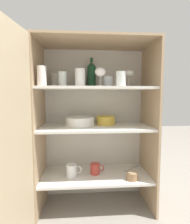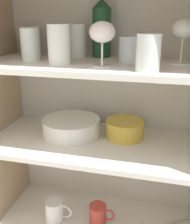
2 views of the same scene
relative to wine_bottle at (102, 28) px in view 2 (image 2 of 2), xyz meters
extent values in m
cube|color=silver|center=(0.03, 0.07, -0.45)|extent=(0.93, 0.02, 1.36)
cube|color=tan|center=(-0.43, -0.14, -0.45)|extent=(0.02, 0.43, 1.36)
cube|color=silver|center=(0.03, -0.14, -0.86)|extent=(0.90, 0.40, 0.02)
cube|color=silver|center=(0.03, -0.14, -0.45)|extent=(0.90, 0.40, 0.02)
cube|color=silver|center=(0.03, -0.14, -0.13)|extent=(0.90, 0.40, 0.02)
cylinder|color=white|center=(0.13, -0.11, -0.07)|extent=(0.08, 0.08, 0.09)
cylinder|color=white|center=(-0.09, -0.04, -0.05)|extent=(0.06, 0.06, 0.13)
cylinder|color=white|center=(-0.10, -0.22, -0.05)|extent=(0.08, 0.08, 0.13)
cylinder|color=white|center=(-0.24, -0.16, -0.06)|extent=(0.07, 0.07, 0.12)
cylinder|color=white|center=(0.20, -0.27, -0.06)|extent=(0.07, 0.07, 0.11)
cylinder|color=white|center=(-0.32, -0.01, -0.06)|extent=(0.08, 0.08, 0.12)
cylinder|color=silver|center=(0.05, -0.23, -0.11)|extent=(0.06, 0.06, 0.01)
cylinder|color=silver|center=(0.05, -0.23, -0.07)|extent=(0.01, 0.01, 0.07)
ellipsoid|color=silver|center=(0.05, -0.23, 0.00)|extent=(0.08, 0.08, 0.07)
cylinder|color=white|center=(0.31, -0.11, -0.11)|extent=(0.08, 0.08, 0.01)
cylinder|color=white|center=(0.31, -0.11, -0.07)|extent=(0.01, 0.01, 0.08)
ellipsoid|color=white|center=(0.31, -0.11, 0.00)|extent=(0.08, 0.08, 0.06)
cylinder|color=#194728|center=(0.00, 0.00, -0.02)|extent=(0.08, 0.08, 0.19)
cone|color=#194728|center=(0.00, 0.00, 0.09)|extent=(0.08, 0.08, 0.04)
cylinder|color=white|center=(-0.11, -0.10, -0.43)|extent=(0.24, 0.24, 0.01)
cylinder|color=white|center=(-0.11, -0.10, -0.42)|extent=(0.24, 0.24, 0.01)
cylinder|color=white|center=(-0.11, -0.10, -0.41)|extent=(0.24, 0.24, 0.01)
cylinder|color=white|center=(-0.11, -0.10, -0.40)|extent=(0.24, 0.24, 0.01)
cylinder|color=white|center=(-0.11, -0.10, -0.40)|extent=(0.24, 0.24, 0.01)
cylinder|color=white|center=(-0.11, -0.10, -0.39)|extent=(0.24, 0.24, 0.01)
cylinder|color=white|center=(-0.11, -0.10, -0.38)|extent=(0.24, 0.24, 0.01)
cylinder|color=white|center=(-0.11, -0.10, -0.37)|extent=(0.24, 0.24, 0.01)
cylinder|color=gold|center=(0.12, -0.07, -0.40)|extent=(0.16, 0.16, 0.07)
torus|color=gold|center=(0.12, -0.07, -0.37)|extent=(0.16, 0.16, 0.01)
cylinder|color=#BC3D33|center=(0.02, -0.14, -0.80)|extent=(0.08, 0.08, 0.09)
torus|color=#BC3D33|center=(0.07, -0.14, -0.80)|extent=(0.06, 0.01, 0.06)
cylinder|color=white|center=(-0.18, -0.17, -0.80)|extent=(0.08, 0.08, 0.10)
torus|color=white|center=(-0.13, -0.17, -0.79)|extent=(0.07, 0.01, 0.07)
cylinder|color=silver|center=(0.35, -0.07, -0.85)|extent=(0.16, 0.11, 0.01)
ellipsoid|color=silver|center=(0.43, -0.02, -0.84)|extent=(0.04, 0.04, 0.01)
camera|label=1|loc=(-0.09, -1.57, -0.19)|focal=28.00mm
camera|label=2|loc=(0.24, -1.08, 0.04)|focal=42.00mm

